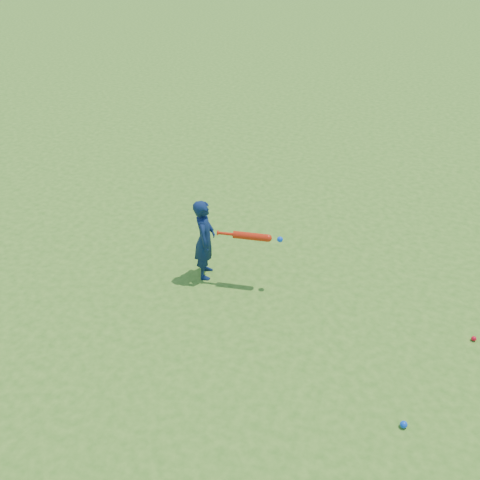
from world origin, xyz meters
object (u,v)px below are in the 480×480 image
at_px(ground_ball_blue, 404,425).
at_px(bat_swing, 254,237).
at_px(ground_ball_red, 474,339).
at_px(child, 205,239).

distance_m(ground_ball_blue, bat_swing, 2.97).
xyz_separation_m(ground_ball_red, ground_ball_blue, (-0.61, -1.64, 0.01)).
height_order(ground_ball_blue, bat_swing, bat_swing).
bearing_deg(ground_ball_blue, bat_swing, 144.43).
bearing_deg(bat_swing, ground_ball_red, -12.31).
bearing_deg(bat_swing, child, 175.36).
xyz_separation_m(child, bat_swing, (0.70, 0.09, 0.17)).
height_order(child, bat_swing, child).
relative_size(ground_ball_red, bat_swing, 0.07).
bearing_deg(ground_ball_red, ground_ball_blue, -110.35).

